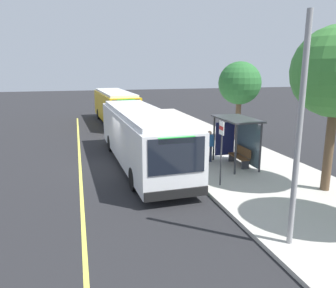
# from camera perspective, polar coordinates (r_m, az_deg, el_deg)

# --- Properties ---
(ground_plane) EXTENTS (120.00, 120.00, 0.00)m
(ground_plane) POSITION_cam_1_polar(r_m,az_deg,el_deg) (17.89, -7.72, -3.74)
(ground_plane) COLOR #232326
(sidewalk_curb) EXTENTS (44.00, 6.40, 0.15)m
(sidewalk_curb) POSITION_cam_1_polar(r_m,az_deg,el_deg) (19.53, 10.01, -2.16)
(sidewalk_curb) COLOR #B7B2A8
(sidewalk_curb) RESTS_ON ground_plane
(lane_stripe_center) EXTENTS (36.00, 0.14, 0.01)m
(lane_stripe_center) POSITION_cam_1_polar(r_m,az_deg,el_deg) (17.76, -14.78, -4.18)
(lane_stripe_center) COLOR #E0D64C
(lane_stripe_center) RESTS_ON ground_plane
(transit_bus_main) EXTENTS (11.75, 3.01, 2.95)m
(transit_bus_main) POSITION_cam_1_polar(r_m,az_deg,el_deg) (17.59, -4.59, 1.48)
(transit_bus_main) COLOR white
(transit_bus_main) RESTS_ON ground_plane
(transit_bus_second) EXTENTS (10.82, 3.14, 2.95)m
(transit_bus_second) POSITION_cam_1_polar(r_m,az_deg,el_deg) (31.40, -9.02, 6.47)
(transit_bus_second) COLOR gold
(transit_bus_second) RESTS_ON ground_plane
(bus_shelter) EXTENTS (2.90, 1.60, 2.48)m
(bus_shelter) POSITION_cam_1_polar(r_m,az_deg,el_deg) (17.46, 11.81, 2.16)
(bus_shelter) COLOR #333338
(bus_shelter) RESTS_ON sidewalk_curb
(waiting_bench) EXTENTS (1.60, 0.48, 0.95)m
(waiting_bench) POSITION_cam_1_polar(r_m,az_deg,el_deg) (17.68, 12.21, -1.99)
(waiting_bench) COLOR brown
(waiting_bench) RESTS_ON sidewalk_curb
(route_sign_post) EXTENTS (0.44, 0.08, 2.80)m
(route_sign_post) POSITION_cam_1_polar(r_m,az_deg,el_deg) (14.18, 9.10, -0.06)
(route_sign_post) COLOR #333338
(route_sign_post) RESTS_ON sidewalk_curb
(pedestrian_commuter) EXTENTS (0.24, 0.40, 1.69)m
(pedestrian_commuter) POSITION_cam_1_polar(r_m,az_deg,el_deg) (17.88, 7.07, -0.03)
(pedestrian_commuter) COLOR #282D47
(pedestrian_commuter) RESTS_ON sidewalk_curb
(street_tree_near_shelter) EXTENTS (2.88, 2.88, 5.36)m
(street_tree_near_shelter) POSITION_cam_1_polar(r_m,az_deg,el_deg) (23.41, 12.14, 10.06)
(street_tree_near_shelter) COLOR brown
(street_tree_near_shelter) RESTS_ON sidewalk_curb
(utility_pole) EXTENTS (0.16, 0.16, 6.40)m
(utility_pole) POSITION_cam_1_polar(r_m,az_deg,el_deg) (9.63, 21.46, 1.47)
(utility_pole) COLOR gray
(utility_pole) RESTS_ON sidewalk_curb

